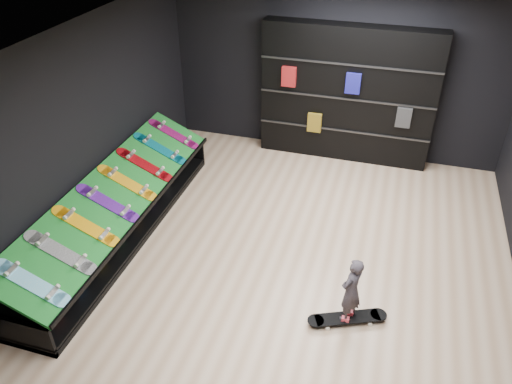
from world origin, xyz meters
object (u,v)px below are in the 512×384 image
(floor_skateboard, at_px, (347,320))
(child, at_px, (350,301))
(back_shelving, at_px, (347,95))
(display_rack, at_px, (119,219))

(floor_skateboard, xyz_separation_m, child, (0.00, 0.00, 0.32))
(child, bearing_deg, back_shelving, -141.79)
(display_rack, height_order, floor_skateboard, display_rack)
(display_rack, bearing_deg, back_shelving, 49.88)
(back_shelving, xyz_separation_m, child, (0.69, -4.10, -0.86))
(child, bearing_deg, floor_skateboard, 180.00)
(child, bearing_deg, display_rack, -73.96)
(back_shelving, height_order, child, back_shelving)
(back_shelving, bearing_deg, child, -80.38)
(display_rack, xyz_separation_m, child, (3.49, -0.78, 0.11))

